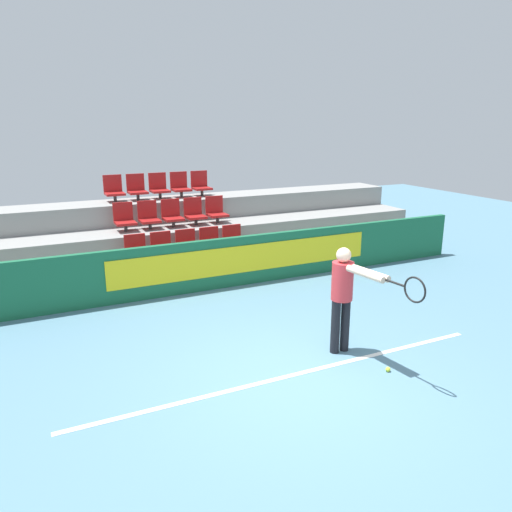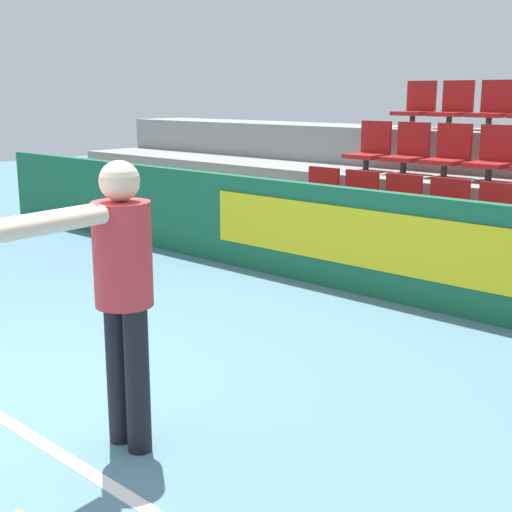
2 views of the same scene
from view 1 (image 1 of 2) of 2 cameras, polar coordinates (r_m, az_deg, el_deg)
ground_plane at (r=6.64m, az=5.09°, el=-13.98°), size 30.00×30.00×0.00m
court_baseline at (r=6.76m, az=4.38°, el=-13.36°), size 5.97×0.08×0.01m
barrier_wall at (r=9.71m, az=-6.33°, el=-1.14°), size 12.57×0.14×1.00m
bleacher_tier_front at (r=10.31m, az=-7.54°, el=-1.72°), size 12.17×1.01×0.48m
bleacher_tier_middle at (r=11.17m, az=-9.21°, el=0.84°), size 12.17×1.01×0.96m
bleacher_tier_back at (r=12.06m, az=-10.64°, el=3.03°), size 12.17×1.01×1.44m
stadium_chair_0 at (r=10.04m, az=-13.49°, el=0.49°), size 0.41×0.43×0.59m
stadium_chair_1 at (r=10.15m, az=-10.64°, el=0.82°), size 0.41×0.43×0.59m
stadium_chair_2 at (r=10.29m, az=-7.86°, el=1.14°), size 0.41×0.43×0.59m
stadium_chair_3 at (r=10.45m, az=-5.16°, el=1.45°), size 0.41×0.43×0.59m
stadium_chair_4 at (r=10.64m, az=-2.55°, el=1.75°), size 0.41×0.43×0.59m
stadium_chair_5 at (r=10.89m, az=-14.81°, el=4.16°), size 0.41×0.43×0.59m
stadium_chair_6 at (r=11.00m, az=-12.16°, el=4.43°), size 0.41×0.43×0.59m
stadium_chair_7 at (r=11.13m, az=-9.57°, el=4.69°), size 0.41×0.43×0.59m
stadium_chair_8 at (r=11.28m, az=-7.03°, el=4.93°), size 0.41×0.43×0.59m
stadium_chair_9 at (r=11.45m, az=-4.57°, el=5.16°), size 0.41×0.43×0.59m
stadium_chair_10 at (r=11.80m, az=-15.94°, el=7.28°), size 0.41×0.43×0.59m
stadium_chair_11 at (r=11.89m, az=-13.47°, el=7.51°), size 0.41×0.43×0.59m
stadium_chair_12 at (r=12.01m, az=-11.04°, el=7.73°), size 0.41×0.43×0.59m
stadium_chair_13 at (r=12.15m, az=-8.66°, el=7.92°), size 0.41×0.43×0.59m
stadium_chair_14 at (r=12.31m, az=-6.34°, el=8.10°), size 0.41×0.43×0.59m
tennis_player at (r=7.05m, az=10.25°, el=-3.91°), size 0.35×1.54×1.55m
tennis_ball at (r=7.03m, az=14.85°, el=-12.41°), size 0.07×0.07×0.07m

